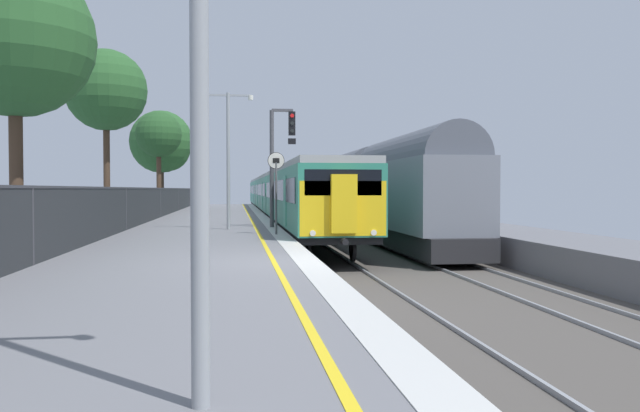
# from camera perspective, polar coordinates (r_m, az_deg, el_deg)

# --- Properties ---
(ground) EXTENTS (17.40, 110.00, 1.21)m
(ground) POSITION_cam_1_polar(r_m,az_deg,el_deg) (14.85, 7.54, -7.11)
(ground) COLOR slate
(commuter_train_at_platform) EXTENTS (2.83, 61.01, 3.81)m
(commuter_train_at_platform) POSITION_cam_1_polar(r_m,az_deg,el_deg) (49.66, -3.80, 1.11)
(commuter_train_at_platform) COLOR #2D846B
(commuter_train_at_platform) RESTS_ON ground
(freight_train_adjacent_track) EXTENTS (2.60, 53.61, 4.84)m
(freight_train_adjacent_track) POSITION_cam_1_polar(r_m,az_deg,el_deg) (46.87, 1.36, 1.56)
(freight_train_adjacent_track) COLOR #232326
(freight_train_adjacent_track) RESTS_ON ground
(signal_gantry) EXTENTS (1.10, 0.24, 5.00)m
(signal_gantry) POSITION_cam_1_polar(r_m,az_deg,el_deg) (27.08, -3.74, 4.70)
(signal_gantry) COLOR #47474C
(signal_gantry) RESTS_ON ground
(speed_limit_sign) EXTENTS (0.59, 0.08, 2.92)m
(speed_limit_sign) POSITION_cam_1_polar(r_m,az_deg,el_deg) (22.68, -3.94, 2.11)
(speed_limit_sign) COLOR #59595B
(speed_limit_sign) RESTS_ON ground
(platform_lamp_mid) EXTENTS (2.00, 0.20, 5.47)m
(platform_lamp_mid) POSITION_cam_1_polar(r_m,az_deg,el_deg) (25.91, -8.18, 5.09)
(platform_lamp_mid) COLOR #93999E
(platform_lamp_mid) RESTS_ON ground
(platform_back_fence) EXTENTS (0.07, 99.00, 1.69)m
(platform_back_fence) POSITION_cam_1_polar(r_m,az_deg,el_deg) (14.81, -24.27, -1.44)
(platform_back_fence) COLOR #282B2D
(platform_back_fence) RESTS_ON ground
(background_tree_left) EXTENTS (3.20, 3.20, 7.05)m
(background_tree_left) POSITION_cam_1_polar(r_m,az_deg,el_deg) (46.34, -14.25, 6.08)
(background_tree_left) COLOR #473323
(background_tree_left) RESTS_ON ground
(background_tree_centre) EXTENTS (3.80, 3.80, 8.15)m
(background_tree_centre) POSITION_cam_1_polar(r_m,az_deg,el_deg) (31.96, -18.36, 9.56)
(background_tree_centre) COLOR #473323
(background_tree_centre) RESTS_ON ground
(background_tree_right) EXTENTS (4.75, 4.75, 7.61)m
(background_tree_right) POSITION_cam_1_polar(r_m,az_deg,el_deg) (50.36, -13.84, 5.41)
(background_tree_right) COLOR #473323
(background_tree_right) RESTS_ON ground
(background_tree_back) EXTENTS (4.69, 4.69, 8.45)m
(background_tree_back) POSITION_cam_1_polar(r_m,az_deg,el_deg) (21.60, -25.90, 12.96)
(background_tree_back) COLOR #473323
(background_tree_back) RESTS_ON ground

